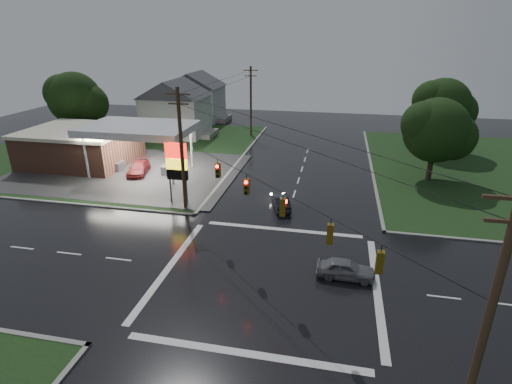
% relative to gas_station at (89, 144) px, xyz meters
% --- Properties ---
extents(ground, '(120.00, 120.00, 0.00)m').
position_rel_gas_station_xyz_m(ground, '(25.68, -19.70, -2.55)').
color(ground, black).
rests_on(ground, ground).
extents(grass_nw, '(36.00, 36.00, 0.08)m').
position_rel_gas_station_xyz_m(grass_nw, '(-0.32, 6.30, -2.51)').
color(grass_nw, black).
rests_on(grass_nw, ground).
extents(gas_station, '(26.20, 18.00, 5.60)m').
position_rel_gas_station_xyz_m(gas_station, '(0.00, 0.00, 0.00)').
color(gas_station, '#2D2D2D').
rests_on(gas_station, ground).
extents(pylon_sign, '(2.00, 0.35, 6.00)m').
position_rel_gas_station_xyz_m(pylon_sign, '(15.18, -9.20, 1.46)').
color(pylon_sign, '#59595E').
rests_on(pylon_sign, ground).
extents(utility_pole_nw, '(2.20, 0.32, 11.00)m').
position_rel_gas_station_xyz_m(utility_pole_nw, '(16.18, -10.20, 3.17)').
color(utility_pole_nw, '#382619').
rests_on(utility_pole_nw, ground).
extents(utility_pole_se, '(2.20, 0.32, 11.00)m').
position_rel_gas_station_xyz_m(utility_pole_se, '(35.18, -29.20, 3.17)').
color(utility_pole_se, '#382619').
rests_on(utility_pole_se, ground).
extents(utility_pole_n, '(2.20, 0.32, 10.50)m').
position_rel_gas_station_xyz_m(utility_pole_n, '(16.18, 18.30, 2.92)').
color(utility_pole_n, '#382619').
rests_on(utility_pole_n, ground).
extents(traffic_signals, '(26.87, 26.87, 1.47)m').
position_rel_gas_station_xyz_m(traffic_signals, '(25.69, -19.72, 3.93)').
color(traffic_signals, black).
rests_on(traffic_signals, ground).
extents(house_near, '(11.05, 8.48, 8.60)m').
position_rel_gas_station_xyz_m(house_near, '(4.73, 16.30, 1.86)').
color(house_near, silver).
rests_on(house_near, ground).
extents(house_far, '(11.05, 8.48, 8.60)m').
position_rel_gas_station_xyz_m(house_far, '(3.73, 28.30, 1.86)').
color(house_far, silver).
rests_on(house_far, ground).
extents(tree_nw_behind, '(8.93, 7.60, 10.00)m').
position_rel_gas_station_xyz_m(tree_nw_behind, '(-8.17, 10.29, 3.63)').
color(tree_nw_behind, black).
rests_on(tree_nw_behind, ground).
extents(tree_ne_near, '(7.99, 6.80, 8.98)m').
position_rel_gas_station_xyz_m(tree_ne_near, '(39.82, 2.29, 3.01)').
color(tree_ne_near, black).
rests_on(tree_ne_near, ground).
extents(tree_ne_far, '(8.46, 7.20, 9.80)m').
position_rel_gas_station_xyz_m(tree_ne_far, '(42.83, 14.29, 3.63)').
color(tree_ne_far, black).
rests_on(tree_ne_far, ground).
extents(car_north, '(2.40, 3.97, 1.24)m').
position_rel_gas_station_xyz_m(car_north, '(24.85, -8.48, -1.93)').
color(car_north, black).
rests_on(car_north, ground).
extents(car_crossing, '(3.89, 1.67, 1.31)m').
position_rel_gas_station_xyz_m(car_crossing, '(30.67, -18.75, -1.89)').
color(car_crossing, slate).
rests_on(car_crossing, ground).
extents(car_pump, '(3.05, 5.18, 1.41)m').
position_rel_gas_station_xyz_m(car_pump, '(7.49, -2.29, -1.84)').
color(car_pump, maroon).
rests_on(car_pump, ground).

